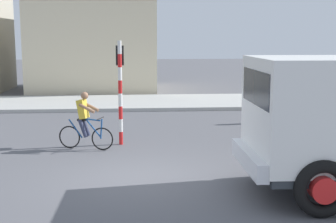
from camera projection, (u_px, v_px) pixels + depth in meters
ground_plane at (139, 179)px, 11.02m from camera, size 120.00×120.00×0.00m
sidewalk_far at (135, 102)px, 23.32m from camera, size 80.00×5.00×0.16m
cyclist at (85, 121)px, 13.81m from camera, size 1.66×0.68×1.72m
traffic_light_pole at (120, 78)px, 14.31m from camera, size 0.24×0.43×3.20m
pedestrian_near_kerb at (271, 101)px, 18.08m from camera, size 0.34×0.22×1.62m
building_mid_block at (95, 44)px, 29.28m from camera, size 7.51×7.74×5.69m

